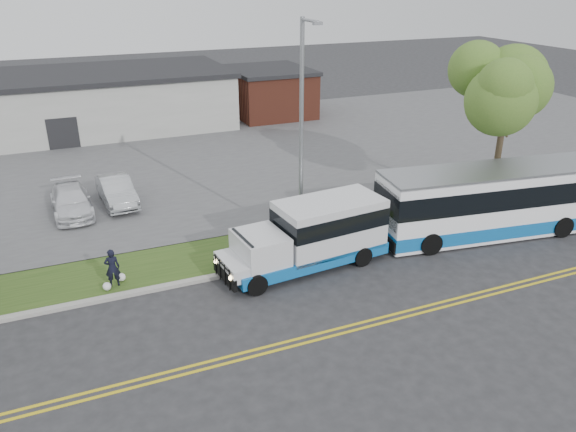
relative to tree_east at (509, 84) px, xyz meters
name	(u,v)px	position (x,y,z in m)	size (l,w,h in m)	color
ground	(259,284)	(-14.00, -3.00, -6.20)	(140.00, 140.00, 0.00)	#28282B
lane_line_north	(299,338)	(-14.00, -6.85, -6.20)	(70.00, 0.12, 0.01)	gold
lane_line_south	(303,344)	(-14.00, -7.15, -6.20)	(70.00, 0.12, 0.01)	gold
curb	(250,270)	(-14.00, -1.90, -6.13)	(80.00, 0.30, 0.15)	#9E9B93
verge	(236,251)	(-14.00, -0.10, -6.15)	(80.00, 3.30, 0.10)	#294617
parking_lot	(168,159)	(-14.00, 14.00, -6.15)	(80.00, 25.00, 0.10)	#4C4C4F
commercial_building	(58,103)	(-20.00, 24.00, -4.02)	(25.40, 10.40, 4.35)	#9E9E99
brick_wing	(269,92)	(-3.50, 23.00, -4.24)	(6.30, 7.30, 3.90)	brown
tree_east	(509,84)	(0.00, 0.00, 0.00)	(5.20, 5.20, 8.33)	#36271D
streetlight_near	(302,128)	(-11.00, -0.27, -0.97)	(0.35, 1.53, 9.50)	gray
shuttle_bus	(315,232)	(-11.32, -2.34, -4.76)	(7.23, 2.95, 2.70)	#0F5CA8
transit_bus	(499,200)	(-2.23, -2.80, -4.61)	(11.61, 4.09, 3.16)	white
pedestrian	(112,268)	(-19.22, -1.10, -5.33)	(0.56, 0.37, 1.54)	black
parked_car_a	(117,191)	(-17.99, 7.42, -5.40)	(1.49, 4.27, 1.41)	#A7AAAE
parked_car_b	(71,201)	(-20.24, 7.01, -5.46)	(1.80, 4.43, 1.29)	silver
grocery_bag_left	(107,286)	(-19.52, -1.35, -5.94)	(0.32, 0.32, 0.32)	white
grocery_bag_right	(121,277)	(-18.92, -0.85, -5.94)	(0.32, 0.32, 0.32)	white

